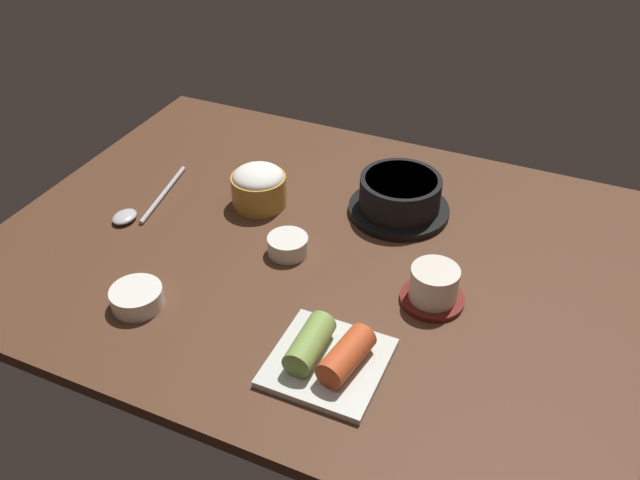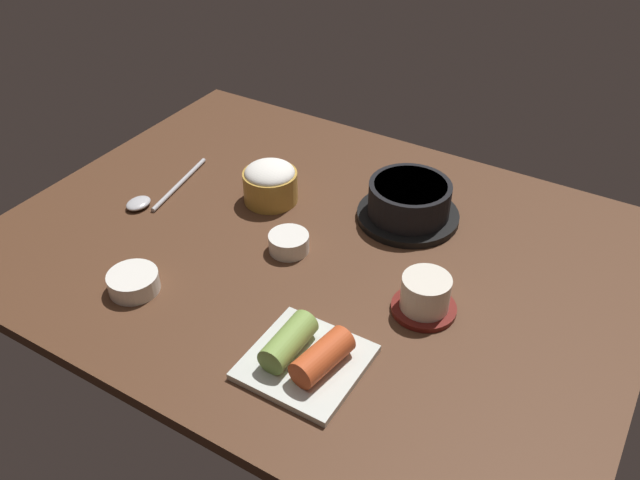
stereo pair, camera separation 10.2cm
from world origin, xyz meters
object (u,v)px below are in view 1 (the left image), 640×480
(stone_pot, at_px, (400,196))
(rice_bowl, at_px, (259,186))
(kimchi_plate, at_px, (328,355))
(side_bowl_near, at_px, (137,297))
(spoon, at_px, (139,208))
(tea_cup_with_saucer, at_px, (434,286))
(banchan_cup_center, at_px, (288,245))

(stone_pot, height_order, rice_bowl, rice_bowl)
(kimchi_plate, distance_m, side_bowl_near, 0.29)
(stone_pot, xyz_separation_m, spoon, (-0.41, -0.18, -0.03))
(tea_cup_with_saucer, distance_m, kimchi_plate, 0.19)
(banchan_cup_center, bearing_deg, side_bowl_near, -126.03)
(rice_bowl, bearing_deg, tea_cup_with_saucer, -19.22)
(rice_bowl, distance_m, tea_cup_with_saucer, 0.36)
(stone_pot, relative_size, spoon, 0.85)
(kimchi_plate, bearing_deg, tea_cup_with_saucer, 63.08)
(rice_bowl, height_order, kimchi_plate, rice_bowl)
(spoon, bearing_deg, rice_bowl, 30.56)
(rice_bowl, xyz_separation_m, spoon, (-0.18, -0.10, -0.03))
(stone_pot, height_order, kimchi_plate, stone_pot)
(stone_pot, bearing_deg, rice_bowl, -162.43)
(rice_bowl, xyz_separation_m, side_bowl_near, (-0.04, -0.30, -0.02))
(tea_cup_with_saucer, xyz_separation_m, banchan_cup_center, (-0.24, 0.02, -0.01))
(side_bowl_near, height_order, spoon, side_bowl_near)
(tea_cup_with_saucer, height_order, side_bowl_near, tea_cup_with_saucer)
(rice_bowl, distance_m, banchan_cup_center, 0.15)
(banchan_cup_center, xyz_separation_m, spoon, (-0.28, -0.00, -0.01))
(rice_bowl, distance_m, kimchi_plate, 0.39)
(stone_pot, xyz_separation_m, tea_cup_with_saucer, (0.12, -0.19, -0.01))
(rice_bowl, height_order, side_bowl_near, rice_bowl)
(stone_pot, xyz_separation_m, banchan_cup_center, (-0.12, -0.18, -0.02))
(side_bowl_near, bearing_deg, tea_cup_with_saucer, 25.14)
(tea_cup_with_saucer, xyz_separation_m, side_bowl_near, (-0.38, -0.18, -0.01))
(banchan_cup_center, height_order, spoon, banchan_cup_center)
(rice_bowl, relative_size, side_bowl_near, 1.26)
(tea_cup_with_saucer, bearing_deg, side_bowl_near, -154.86)
(stone_pot, relative_size, side_bowl_near, 2.29)
(stone_pot, xyz_separation_m, side_bowl_near, (-0.27, -0.37, -0.02))
(rice_bowl, bearing_deg, side_bowl_near, -97.06)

